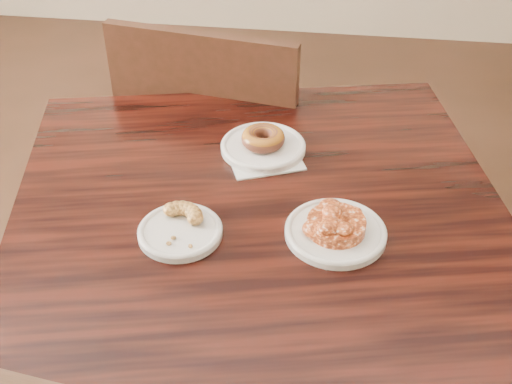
# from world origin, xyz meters

# --- Properties ---
(cafe_table) EXTENTS (1.09, 1.09, 0.75)m
(cafe_table) POSITION_xyz_m (0.28, -0.01, 0.38)
(cafe_table) COLOR black
(cafe_table) RESTS_ON floor
(chair_far) EXTENTS (0.58, 0.58, 0.90)m
(chair_far) POSITION_xyz_m (0.12, 0.63, 0.45)
(chair_far) COLOR black
(chair_far) RESTS_ON floor
(napkin) EXTENTS (0.19, 0.19, 0.00)m
(napkin) POSITION_xyz_m (0.27, 0.16, 0.75)
(napkin) COLOR silver
(napkin) RESTS_ON cafe_table
(plate_donut) EXTENTS (0.18, 0.18, 0.01)m
(plate_donut) POSITION_xyz_m (0.26, 0.18, 0.76)
(plate_donut) COLOR white
(plate_donut) RESTS_ON napkin
(plate_cruller) EXTENTS (0.15, 0.15, 0.01)m
(plate_cruller) POSITION_xyz_m (0.15, -0.10, 0.76)
(plate_cruller) COLOR silver
(plate_cruller) RESTS_ON cafe_table
(plate_fritter) EXTENTS (0.18, 0.18, 0.01)m
(plate_fritter) POSITION_xyz_m (0.42, -0.06, 0.76)
(plate_fritter) COLOR silver
(plate_fritter) RESTS_ON cafe_table
(glazed_donut) EXTENTS (0.09, 0.09, 0.03)m
(glazed_donut) POSITION_xyz_m (0.26, 0.18, 0.78)
(glazed_donut) COLOR brown
(glazed_donut) RESTS_ON plate_donut
(apple_fritter) EXTENTS (0.14, 0.14, 0.03)m
(apple_fritter) POSITION_xyz_m (0.42, -0.06, 0.78)
(apple_fritter) COLOR #4F1A08
(apple_fritter) RESTS_ON plate_fritter
(cruller_fragment) EXTENTS (0.10, 0.10, 0.03)m
(cruller_fragment) POSITION_xyz_m (0.15, -0.10, 0.78)
(cruller_fragment) COLOR #5C3612
(cruller_fragment) RESTS_ON plate_cruller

